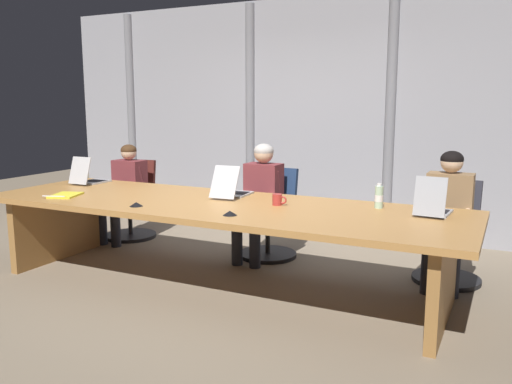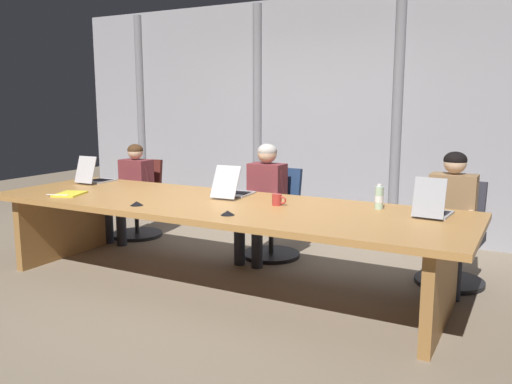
{
  "view_description": "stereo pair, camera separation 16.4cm",
  "coord_description": "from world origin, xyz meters",
  "px_view_note": "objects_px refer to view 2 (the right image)",
  "views": [
    {
      "loc": [
        2.26,
        -3.83,
        1.6
      ],
      "look_at": [
        0.33,
        0.11,
        0.85
      ],
      "focal_mm": 37.09,
      "sensor_mm": 36.0,
      "label": 1
    },
    {
      "loc": [
        2.41,
        -3.76,
        1.6
      ],
      "look_at": [
        0.33,
        0.11,
        0.85
      ],
      "focal_mm": 37.09,
      "sensor_mm": 36.0,
      "label": 2
    }
  ],
  "objects_px": {
    "laptop_left_mid": "(234,190)",
    "office_chair_left_mid": "(274,224)",
    "office_chair_left_end": "(139,208)",
    "conference_mic_middle": "(137,203)",
    "laptop_center": "(433,209)",
    "office_chair_center": "(453,245)",
    "person_left_mid": "(263,195)",
    "water_bottle_primary": "(379,198)",
    "person_left_end": "(131,186)",
    "spiral_notepad": "(69,194)",
    "laptop_left_end": "(95,177)",
    "coffee_mug_near": "(277,200)",
    "person_center": "(451,212)",
    "conference_mic_left_side": "(228,213)"
  },
  "relations": [
    {
      "from": "laptop_left_end",
      "to": "coffee_mug_near",
      "type": "height_order",
      "value": "laptop_left_end"
    },
    {
      "from": "laptop_left_mid",
      "to": "office_chair_left_mid",
      "type": "distance_m",
      "value": 0.87
    },
    {
      "from": "conference_mic_left_side",
      "to": "spiral_notepad",
      "type": "xyz_separation_m",
      "value": [
        -1.75,
        0.07,
        -0.01
      ]
    },
    {
      "from": "person_left_end",
      "to": "office_chair_left_mid",
      "type": "bearing_deg",
      "value": 96.88
    },
    {
      "from": "office_chair_left_end",
      "to": "spiral_notepad",
      "type": "distance_m",
      "value": 1.51
    },
    {
      "from": "conference_mic_left_side",
      "to": "person_left_end",
      "type": "bearing_deg",
      "value": 148.32
    },
    {
      "from": "person_center",
      "to": "conference_mic_middle",
      "type": "bearing_deg",
      "value": -59.4
    },
    {
      "from": "person_left_mid",
      "to": "spiral_notepad",
      "type": "height_order",
      "value": "person_left_mid"
    },
    {
      "from": "office_chair_left_mid",
      "to": "office_chair_center",
      "type": "distance_m",
      "value": 1.77
    },
    {
      "from": "office_chair_left_end",
      "to": "office_chair_left_mid",
      "type": "height_order",
      "value": "office_chair_left_mid"
    },
    {
      "from": "person_left_mid",
      "to": "person_center",
      "type": "bearing_deg",
      "value": 91.88
    },
    {
      "from": "water_bottle_primary",
      "to": "person_left_end",
      "type": "bearing_deg",
      "value": 170.29
    },
    {
      "from": "laptop_left_end",
      "to": "laptop_left_mid",
      "type": "relative_size",
      "value": 0.81
    },
    {
      "from": "laptop_left_mid",
      "to": "water_bottle_primary",
      "type": "xyz_separation_m",
      "value": [
        1.33,
        0.05,
        0.03
      ]
    },
    {
      "from": "water_bottle_primary",
      "to": "office_chair_center",
      "type": "bearing_deg",
      "value": 54.28
    },
    {
      "from": "person_center",
      "to": "person_left_mid",
      "type": "bearing_deg",
      "value": -89.7
    },
    {
      "from": "office_chair_left_mid",
      "to": "laptop_center",
      "type": "bearing_deg",
      "value": 69.11
    },
    {
      "from": "office_chair_left_mid",
      "to": "laptop_left_mid",
      "type": "bearing_deg",
      "value": -0.01
    },
    {
      "from": "coffee_mug_near",
      "to": "conference_mic_left_side",
      "type": "distance_m",
      "value": 0.55
    },
    {
      "from": "office_chair_left_mid",
      "to": "conference_mic_middle",
      "type": "relative_size",
      "value": 8.31
    },
    {
      "from": "office_chair_center",
      "to": "laptop_left_end",
      "type": "bearing_deg",
      "value": -73.12
    },
    {
      "from": "person_left_mid",
      "to": "water_bottle_primary",
      "type": "distance_m",
      "value": 1.44
    },
    {
      "from": "coffee_mug_near",
      "to": "spiral_notepad",
      "type": "relative_size",
      "value": 0.35
    },
    {
      "from": "office_chair_left_mid",
      "to": "office_chair_center",
      "type": "xyz_separation_m",
      "value": [
        1.77,
        -0.0,
        -0.0
      ]
    },
    {
      "from": "laptop_center",
      "to": "conference_mic_left_side",
      "type": "distance_m",
      "value": 1.55
    },
    {
      "from": "person_left_mid",
      "to": "office_chair_left_mid",
      "type": "bearing_deg",
      "value": 165.63
    },
    {
      "from": "laptop_left_mid",
      "to": "person_left_mid",
      "type": "height_order",
      "value": "person_left_mid"
    },
    {
      "from": "laptop_left_mid",
      "to": "office_chair_left_end",
      "type": "distance_m",
      "value": 1.97
    },
    {
      "from": "office_chair_center",
      "to": "person_left_mid",
      "type": "xyz_separation_m",
      "value": [
        -1.82,
        -0.15,
        0.33
      ]
    },
    {
      "from": "office_chair_center",
      "to": "water_bottle_primary",
      "type": "height_order",
      "value": "water_bottle_primary"
    },
    {
      "from": "person_left_end",
      "to": "person_left_mid",
      "type": "height_order",
      "value": "person_left_mid"
    },
    {
      "from": "laptop_center",
      "to": "spiral_notepad",
      "type": "height_order",
      "value": "laptop_center"
    },
    {
      "from": "laptop_left_mid",
      "to": "person_left_mid",
      "type": "bearing_deg",
      "value": -3.95
    },
    {
      "from": "laptop_left_mid",
      "to": "person_center",
      "type": "bearing_deg",
      "value": -76.12
    },
    {
      "from": "office_chair_left_mid",
      "to": "water_bottle_primary",
      "type": "bearing_deg",
      "value": 65.2
    },
    {
      "from": "office_chair_center",
      "to": "person_left_end",
      "type": "relative_size",
      "value": 0.81
    },
    {
      "from": "office_chair_center",
      "to": "person_left_mid",
      "type": "distance_m",
      "value": 1.86
    },
    {
      "from": "laptop_center",
      "to": "office_chair_left_mid",
      "type": "height_order",
      "value": "laptop_center"
    },
    {
      "from": "office_chair_left_end",
      "to": "person_left_end",
      "type": "distance_m",
      "value": 0.33
    },
    {
      "from": "water_bottle_primary",
      "to": "person_center",
      "type": "bearing_deg",
      "value": 48.08
    },
    {
      "from": "laptop_left_end",
      "to": "conference_mic_left_side",
      "type": "relative_size",
      "value": 3.63
    },
    {
      "from": "spiral_notepad",
      "to": "laptop_center",
      "type": "bearing_deg",
      "value": -7.95
    },
    {
      "from": "office_chair_center",
      "to": "person_left_end",
      "type": "distance_m",
      "value": 3.56
    },
    {
      "from": "conference_mic_middle",
      "to": "spiral_notepad",
      "type": "relative_size",
      "value": 0.31
    },
    {
      "from": "water_bottle_primary",
      "to": "conference_mic_left_side",
      "type": "distance_m",
      "value": 1.23
    },
    {
      "from": "person_left_end",
      "to": "coffee_mug_near",
      "type": "xyz_separation_m",
      "value": [
        2.27,
        -0.77,
        0.17
      ]
    },
    {
      "from": "office_chair_left_end",
      "to": "conference_mic_middle",
      "type": "relative_size",
      "value": 8.27
    },
    {
      "from": "laptop_left_end",
      "to": "spiral_notepad",
      "type": "bearing_deg",
      "value": -153.83
    },
    {
      "from": "person_left_end",
      "to": "spiral_notepad",
      "type": "xyz_separation_m",
      "value": [
        0.35,
        -1.23,
        0.13
      ]
    },
    {
      "from": "laptop_left_end",
      "to": "office_chair_left_mid",
      "type": "relative_size",
      "value": 0.44
    }
  ]
}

